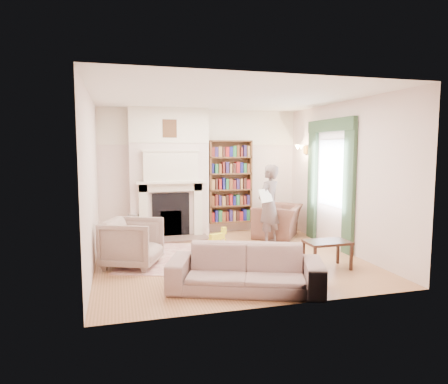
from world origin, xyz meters
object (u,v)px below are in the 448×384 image
object	(u,v)px
armchair_left	(132,243)
rocking_horse	(217,239)
coffee_table	(327,255)
armchair_reading	(278,221)
paraffin_heater	(134,227)
sofa	(245,269)
bookcase	(230,182)
man_reading	(269,205)

from	to	relation	value
armchair_left	rocking_horse	size ratio (longest dim) A/B	1.80
armchair_left	coffee_table	distance (m)	3.17
armchair_reading	coffee_table	world-z (taller)	armchair_reading
coffee_table	paraffin_heater	bearing A→B (deg)	134.68
armchair_reading	sofa	size ratio (longest dim) A/B	0.52
armchair_reading	coffee_table	size ratio (longest dim) A/B	1.53
armchair_left	paraffin_heater	xyz separation A→B (m)	(0.10, 1.97, -0.12)
bookcase	armchair_left	size ratio (longest dim) A/B	2.14
bookcase	armchair_left	distance (m)	3.27
man_reading	bookcase	bearing A→B (deg)	-108.70
armchair_reading	armchair_left	bearing A→B (deg)	-30.39
sofa	man_reading	bearing A→B (deg)	82.42
armchair_reading	man_reading	size ratio (longest dim) A/B	0.66
coffee_table	paraffin_heater	size ratio (longest dim) A/B	1.27
armchair_left	man_reading	bearing A→B (deg)	-49.76
coffee_table	paraffin_heater	xyz separation A→B (m)	(-2.92, 2.91, 0.05)
sofa	rocking_horse	xyz separation A→B (m)	(0.16, 2.21, -0.09)
armchair_left	man_reading	distance (m)	2.87
armchair_left	coffee_table	bearing A→B (deg)	-84.07
sofa	rocking_horse	bearing A→B (deg)	106.51
bookcase	armchair_reading	distance (m)	1.42
bookcase	armchair_reading	bearing A→B (deg)	-40.99
bookcase	paraffin_heater	distance (m)	2.38
armchair_left	paraffin_heater	world-z (taller)	armchair_left
armchair_reading	armchair_left	size ratio (longest dim) A/B	1.24
armchair_reading	paraffin_heater	distance (m)	3.11
sofa	man_reading	size ratio (longest dim) A/B	1.29
sofa	armchair_left	bearing A→B (deg)	153.50
sofa	rocking_horse	size ratio (longest dim) A/B	4.32
armchair_left	sofa	xyz separation A→B (m)	(1.44, -1.55, -0.09)
armchair_left	rocking_horse	xyz separation A→B (m)	(1.60, 0.67, -0.18)
sofa	man_reading	world-z (taller)	man_reading
coffee_table	sofa	bearing A→B (deg)	-159.41
bookcase	rocking_horse	world-z (taller)	bookcase
man_reading	coffee_table	xyz separation A→B (m)	(0.31, -1.77, -0.58)
man_reading	rocking_horse	xyz separation A→B (m)	(-1.12, -0.17, -0.60)
armchair_left	paraffin_heater	bearing A→B (deg)	20.15
bookcase	man_reading	bearing A→B (deg)	-72.76
bookcase	man_reading	xyz separation A→B (m)	(0.42, -1.36, -0.37)
bookcase	paraffin_heater	size ratio (longest dim) A/B	3.36
armchair_reading	sofa	world-z (taller)	armchair_reading
man_reading	coffee_table	distance (m)	1.89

